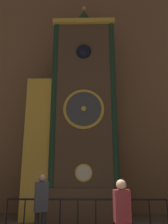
{
  "coord_description": "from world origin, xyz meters",
  "views": [
    {
      "loc": [
        0.37,
        -4.74,
        1.87
      ],
      "look_at": [
        0.2,
        4.48,
        4.3
      ],
      "focal_mm": 35.0,
      "sensor_mm": 36.0,
      "label": 1
    }
  ],
  "objects": [
    {
      "name": "clock_tower",
      "position": [
        -0.12,
        4.46,
        4.06
      ],
      "size": [
        4.01,
        1.78,
        9.77
      ],
      "color": "brown",
      "rests_on": "ground_plane"
    },
    {
      "name": "visitor_near",
      "position": [
        -0.84,
        1.21,
        1.05
      ],
      "size": [
        0.39,
        0.31,
        1.75
      ],
      "rotation": [
        0.0,
        0.0,
        0.28
      ],
      "color": "black",
      "rests_on": "ground_plane"
    },
    {
      "name": "railing_fence",
      "position": [
        0.33,
        2.1,
        0.57
      ],
      "size": [
        4.7,
        0.05,
        1.04
      ],
      "color": "black",
      "rests_on": "ground_plane"
    },
    {
      "name": "visitor_far",
      "position": [
        1.09,
        0.29,
        1.0
      ],
      "size": [
        0.37,
        0.27,
        1.65
      ],
      "rotation": [
        0.0,
        0.0,
        0.15
      ],
      "color": "#461518",
      "rests_on": "ground_plane"
    },
    {
      "name": "cathedral_back_wall",
      "position": [
        -0.09,
        5.74,
        7.38
      ],
      "size": [
        24.0,
        0.32,
        14.78
      ],
      "color": "#846047",
      "rests_on": "ground_plane"
    }
  ]
}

